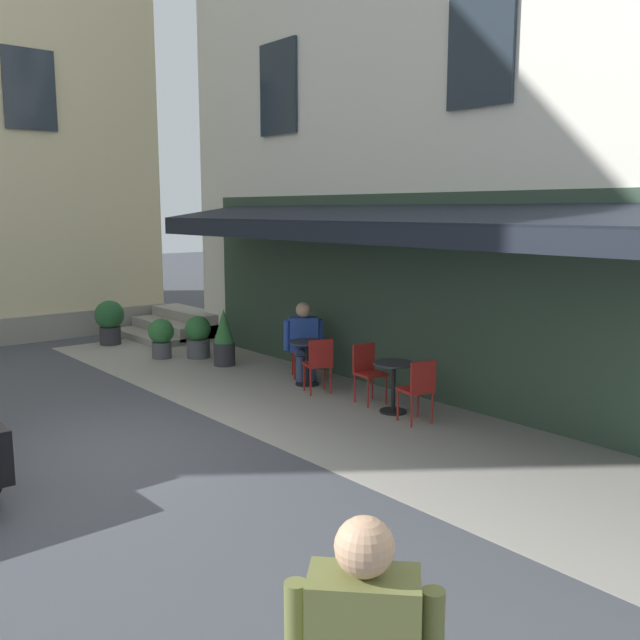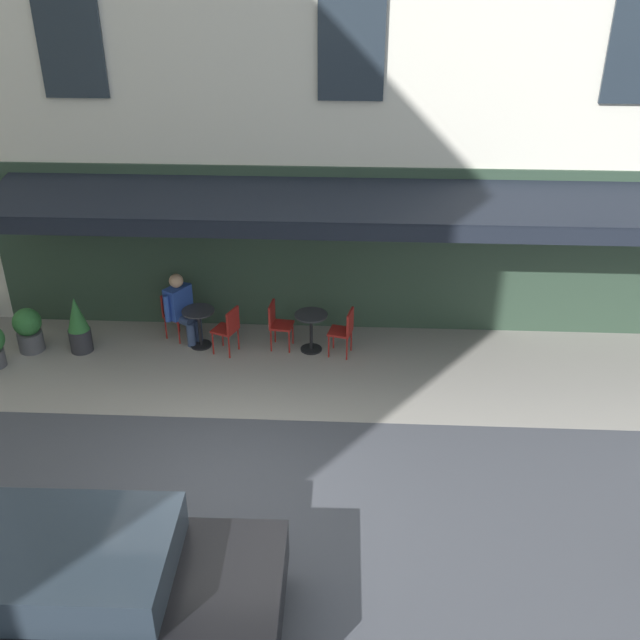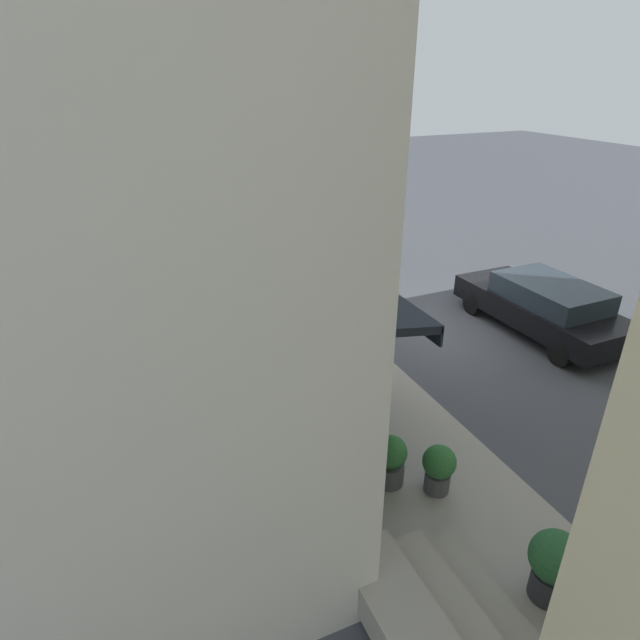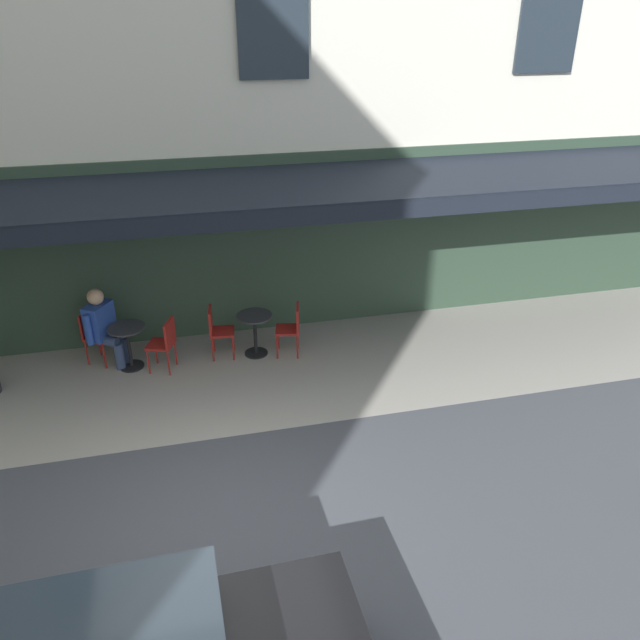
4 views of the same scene
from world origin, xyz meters
TOP-DOWN VIEW (x-y plane):
  - ground_plane at (0.00, 0.00)m, footprint 70.00×70.00m
  - sidewalk_cafe_terrace at (-3.25, -3.40)m, footprint 20.50×3.20m
  - back_alley_steps at (6.60, -4.59)m, footprint 2.40×1.75m
  - cafe_table_near_entrance at (-1.04, -4.01)m, footprint 0.60×0.60m
  - cafe_chair_red_corner_right at (-1.66, -3.88)m, footprint 0.48×0.48m
  - cafe_chair_red_near_door at (-0.41, -4.09)m, footprint 0.44×0.44m
  - cafe_table_mid_terrace at (1.04, -4.06)m, footprint 0.60×0.60m
  - cafe_chair_red_corner_left at (0.45, -3.84)m, footprint 0.52×0.52m
  - cafe_chair_red_back_row at (1.58, -4.39)m, footprint 0.55×0.55m
  - cafe_table_streetside at (-11.38, -3.51)m, footprint 0.60×0.60m
  - cafe_chair_red_kerbside at (-11.92, -3.18)m, footprint 0.55×0.55m
  - cafe_chair_red_facing_street at (-10.81, -3.79)m, footprint 0.53×0.53m
  - seated_patron_in_blue at (1.39, -4.28)m, footprint 0.68×0.65m
  - seated_companion_in_white at (-11.73, -3.29)m, footprint 0.69×0.67m
  - walking_pedestrian_in_olive at (-5.93, 1.22)m, footprint 0.54×0.53m
  - potted_plant_under_sign at (6.60, -2.96)m, footprint 0.63×0.63m
  - potted_plant_mid_terrace at (4.57, -3.17)m, footprint 0.51×0.51m
  - potted_plant_by_steps at (4.14, -3.75)m, footprint 0.51×0.51m
  - potted_plant_entrance_left at (3.21, -3.78)m, footprint 0.41×0.41m
  - parked_car_black at (1.09, 2.22)m, footprint 4.33×1.87m

SIDE VIEW (x-z plane):
  - ground_plane at x=0.00m, z-range 0.00..0.00m
  - sidewalk_cafe_terrace at x=-3.25m, z-range 0.00..0.01m
  - back_alley_steps at x=6.60m, z-range -0.06..0.54m
  - potted_plant_mid_terrace at x=4.57m, z-range 0.04..0.84m
  - potted_plant_by_steps at x=4.14m, z-range 0.02..0.87m
  - cafe_table_near_entrance at x=-1.04m, z-range 0.12..0.87m
  - cafe_table_mid_terrace at x=1.04m, z-range 0.12..0.87m
  - cafe_table_streetside at x=-11.38m, z-range 0.12..0.87m
  - potted_plant_entrance_left at x=3.21m, z-range -0.01..1.08m
  - cafe_chair_red_corner_right at x=-1.66m, z-range 0.09..1.00m
  - cafe_chair_red_near_door at x=-0.41m, z-range 0.09..1.00m
  - cafe_chair_red_corner_left at x=0.45m, z-range 0.09..1.00m
  - cafe_chair_red_back_row at x=1.58m, z-range 0.09..1.00m
  - cafe_chair_red_kerbside at x=-11.92m, z-range 0.09..1.00m
  - cafe_chair_red_facing_street at x=-10.81m, z-range 0.09..1.00m
  - potted_plant_under_sign at x=6.60m, z-range 0.06..1.04m
  - parked_car_black at x=1.09m, z-range 0.05..1.38m
  - seated_patron_in_blue at x=1.39m, z-range 0.04..1.39m
  - seated_companion_in_white at x=-11.73m, z-range 0.04..1.41m
  - walking_pedestrian_in_olive at x=-5.93m, z-range 0.14..1.81m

